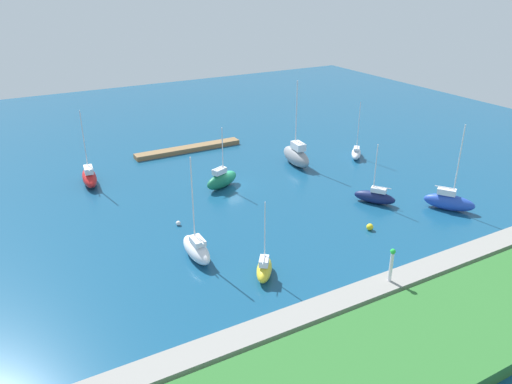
{
  "coord_description": "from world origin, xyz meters",
  "views": [
    {
      "loc": [
        31.6,
        63.28,
        30.09
      ],
      "look_at": [
        0.0,
        7.0,
        1.5
      ],
      "focal_mm": 34.79,
      "sensor_mm": 36.0,
      "label": 1
    }
  ],
  "objects_px": {
    "harbor_beacon": "(392,263)",
    "mooring_buoy_white": "(178,223)",
    "sailboat_white_lone_north": "(196,249)",
    "sailboat_red_far_north": "(89,177)",
    "sailboat_gray_mid_basin": "(296,156)",
    "sailboat_navy_inner_mooring": "(375,197)",
    "pier_dock": "(188,149)",
    "sailboat_white_near_pier": "(356,153)",
    "sailboat_yellow_by_breakwater": "(264,269)",
    "sailboat_green_outer_mooring": "(222,179)",
    "mooring_buoy_yellow": "(370,227)",
    "sailboat_blue_off_beacon": "(449,201)"
  },
  "relations": [
    {
      "from": "harbor_beacon",
      "to": "sailboat_navy_inner_mooring",
      "type": "height_order",
      "value": "sailboat_navy_inner_mooring"
    },
    {
      "from": "sailboat_yellow_by_breakwater",
      "to": "sailboat_gray_mid_basin",
      "type": "bearing_deg",
      "value": -3.05
    },
    {
      "from": "sailboat_yellow_by_breakwater",
      "to": "mooring_buoy_white",
      "type": "bearing_deg",
      "value": 49.6
    },
    {
      "from": "sailboat_white_near_pier",
      "to": "sailboat_navy_inner_mooring",
      "type": "distance_m",
      "value": 19.04
    },
    {
      "from": "sailboat_blue_off_beacon",
      "to": "sailboat_gray_mid_basin",
      "type": "bearing_deg",
      "value": 164.75
    },
    {
      "from": "sailboat_white_lone_north",
      "to": "mooring_buoy_white",
      "type": "height_order",
      "value": "sailboat_white_lone_north"
    },
    {
      "from": "pier_dock",
      "to": "sailboat_white_near_pier",
      "type": "relative_size",
      "value": 2.01
    },
    {
      "from": "sailboat_white_lone_north",
      "to": "sailboat_red_far_north",
      "type": "bearing_deg",
      "value": 12.57
    },
    {
      "from": "sailboat_white_near_pier",
      "to": "sailboat_green_outer_mooring",
      "type": "height_order",
      "value": "sailboat_white_near_pier"
    },
    {
      "from": "mooring_buoy_white",
      "to": "mooring_buoy_yellow",
      "type": "distance_m",
      "value": 24.69
    },
    {
      "from": "sailboat_white_near_pier",
      "to": "sailboat_white_lone_north",
      "type": "xyz_separation_m",
      "value": [
        38.08,
        17.59,
        0.33
      ]
    },
    {
      "from": "sailboat_gray_mid_basin",
      "to": "sailboat_red_far_north",
      "type": "xyz_separation_m",
      "value": [
        32.6,
        -8.57,
        -0.44
      ]
    },
    {
      "from": "mooring_buoy_white",
      "to": "mooring_buoy_yellow",
      "type": "height_order",
      "value": "mooring_buoy_yellow"
    },
    {
      "from": "pier_dock",
      "to": "sailboat_white_near_pier",
      "type": "xyz_separation_m",
      "value": [
        -24.61,
        17.95,
        0.49
      ]
    },
    {
      "from": "sailboat_navy_inner_mooring",
      "to": "mooring_buoy_white",
      "type": "xyz_separation_m",
      "value": [
        26.91,
        -7.28,
        -0.71
      ]
    },
    {
      "from": "pier_dock",
      "to": "sailboat_yellow_by_breakwater",
      "type": "relative_size",
      "value": 2.28
    },
    {
      "from": "harbor_beacon",
      "to": "sailboat_blue_off_beacon",
      "type": "bearing_deg",
      "value": -153.35
    },
    {
      "from": "pier_dock",
      "to": "mooring_buoy_yellow",
      "type": "xyz_separation_m",
      "value": [
        -8.48,
        40.03,
        0.03
      ]
    },
    {
      "from": "sailboat_red_far_north",
      "to": "mooring_buoy_yellow",
      "type": "bearing_deg",
      "value": -133.43
    },
    {
      "from": "mooring_buoy_yellow",
      "to": "pier_dock",
      "type": "bearing_deg",
      "value": -78.04
    },
    {
      "from": "harbor_beacon",
      "to": "sailboat_white_near_pier",
      "type": "height_order",
      "value": "sailboat_white_near_pier"
    },
    {
      "from": "harbor_beacon",
      "to": "sailboat_blue_off_beacon",
      "type": "xyz_separation_m",
      "value": [
        -20.71,
        -10.4,
        -2.12
      ]
    },
    {
      "from": "sailboat_red_far_north",
      "to": "sailboat_blue_off_beacon",
      "type": "relative_size",
      "value": 0.95
    },
    {
      "from": "sailboat_white_near_pier",
      "to": "sailboat_green_outer_mooring",
      "type": "distance_m",
      "value": 26.63
    },
    {
      "from": "sailboat_green_outer_mooring",
      "to": "pier_dock",
      "type": "bearing_deg",
      "value": 61.28
    },
    {
      "from": "sailboat_white_lone_north",
      "to": "sailboat_yellow_by_breakwater",
      "type": "bearing_deg",
      "value": -144.48
    },
    {
      "from": "sailboat_green_outer_mooring",
      "to": "sailboat_gray_mid_basin",
      "type": "relative_size",
      "value": 0.66
    },
    {
      "from": "sailboat_gray_mid_basin",
      "to": "sailboat_blue_off_beacon",
      "type": "distance_m",
      "value": 26.42
    },
    {
      "from": "pier_dock",
      "to": "sailboat_gray_mid_basin",
      "type": "relative_size",
      "value": 1.41
    },
    {
      "from": "sailboat_navy_inner_mooring",
      "to": "sailboat_blue_off_beacon",
      "type": "xyz_separation_m",
      "value": [
        -7.43,
        6.63,
        0.26
      ]
    },
    {
      "from": "sailboat_white_near_pier",
      "to": "sailboat_yellow_by_breakwater",
      "type": "bearing_deg",
      "value": 168.39
    },
    {
      "from": "sailboat_red_far_north",
      "to": "mooring_buoy_white",
      "type": "height_order",
      "value": "sailboat_red_far_north"
    },
    {
      "from": "sailboat_white_lone_north",
      "to": "harbor_beacon",
      "type": "bearing_deg",
      "value": -135.73
    },
    {
      "from": "sailboat_gray_mid_basin",
      "to": "sailboat_navy_inner_mooring",
      "type": "bearing_deg",
      "value": -170.22
    },
    {
      "from": "pier_dock",
      "to": "sailboat_red_far_north",
      "type": "height_order",
      "value": "sailboat_red_far_north"
    },
    {
      "from": "sailboat_navy_inner_mooring",
      "to": "sailboat_white_lone_north",
      "type": "height_order",
      "value": "sailboat_white_lone_north"
    },
    {
      "from": "harbor_beacon",
      "to": "pier_dock",
      "type": "bearing_deg",
      "value": -88.61
    },
    {
      "from": "pier_dock",
      "to": "sailboat_blue_off_beacon",
      "type": "relative_size",
      "value": 1.64
    },
    {
      "from": "sailboat_white_near_pier",
      "to": "sailboat_green_outer_mooring",
      "type": "xyz_separation_m",
      "value": [
        26.62,
        0.45,
        0.44
      ]
    },
    {
      "from": "pier_dock",
      "to": "harbor_beacon",
      "type": "bearing_deg",
      "value": 91.39
    },
    {
      "from": "harbor_beacon",
      "to": "sailboat_yellow_by_breakwater",
      "type": "height_order",
      "value": "sailboat_yellow_by_breakwater"
    },
    {
      "from": "harbor_beacon",
      "to": "mooring_buoy_white",
      "type": "distance_m",
      "value": 28.03
    },
    {
      "from": "pier_dock",
      "to": "sailboat_navy_inner_mooring",
      "type": "bearing_deg",
      "value": 113.07
    },
    {
      "from": "mooring_buoy_yellow",
      "to": "mooring_buoy_white",
      "type": "bearing_deg",
      "value": -32.34
    },
    {
      "from": "pier_dock",
      "to": "mooring_buoy_yellow",
      "type": "relative_size",
      "value": 22.84
    },
    {
      "from": "harbor_beacon",
      "to": "mooring_buoy_yellow",
      "type": "bearing_deg",
      "value": -123.11
    },
    {
      "from": "sailboat_red_far_north",
      "to": "mooring_buoy_yellow",
      "type": "height_order",
      "value": "sailboat_red_far_north"
    },
    {
      "from": "pier_dock",
      "to": "sailboat_green_outer_mooring",
      "type": "distance_m",
      "value": 18.53
    },
    {
      "from": "sailboat_navy_inner_mooring",
      "to": "harbor_beacon",
      "type": "bearing_deg",
      "value": 107.37
    },
    {
      "from": "mooring_buoy_white",
      "to": "pier_dock",
      "type": "bearing_deg",
      "value": -114.77
    }
  ]
}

